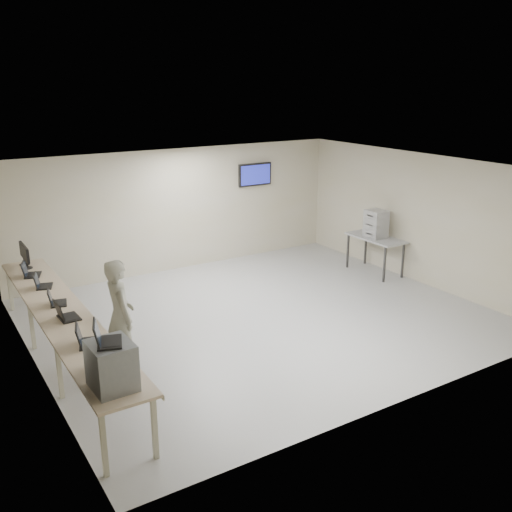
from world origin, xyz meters
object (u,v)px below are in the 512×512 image
equipment_box (112,365)px  soldier (120,316)px  workbench (63,317)px  side_table (376,240)px

equipment_box → soldier: soldier is taller
soldier → workbench: bearing=51.3°
soldier → side_table: size_ratio=1.26×
soldier → equipment_box: bearing=159.7°
equipment_box → soldier: size_ratio=0.31×
soldier → side_table: soldier is taller
soldier → side_table: bearing=-76.9°
equipment_box → soldier: 2.13m
side_table → equipment_box: bearing=-155.1°
workbench → equipment_box: size_ratio=10.85×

